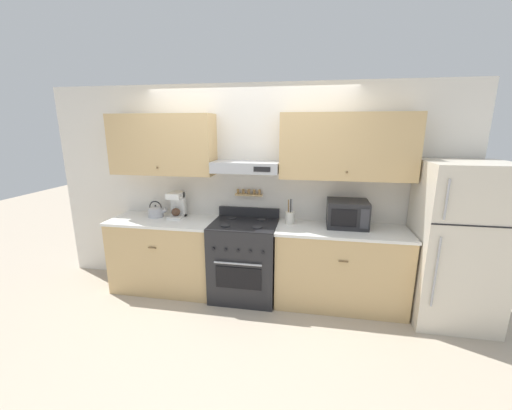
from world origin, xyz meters
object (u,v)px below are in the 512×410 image
at_px(stove_range, 244,260).
at_px(utensil_crock, 290,217).
at_px(tea_kettle, 156,211).
at_px(coffee_maker, 177,205).
at_px(refrigerator, 456,244).
at_px(microwave, 347,214).

relative_size(stove_range, utensil_crock, 3.55).
xyz_separation_m(tea_kettle, coffee_maker, (0.28, 0.03, 0.09)).
bearing_deg(utensil_crock, refrigerator, -5.51).
distance_m(tea_kettle, microwave, 2.36).
bearing_deg(stove_range, refrigerator, -1.30).
distance_m(tea_kettle, coffee_maker, 0.29).
relative_size(stove_range, tea_kettle, 4.20).
xyz_separation_m(stove_range, refrigerator, (2.29, -0.05, 0.38)).
distance_m(stove_range, microwave, 1.34).
relative_size(refrigerator, coffee_maker, 5.29).
xyz_separation_m(microwave, utensil_crock, (-0.65, -0.02, -0.07)).
height_order(refrigerator, microwave, refrigerator).
distance_m(stove_range, coffee_maker, 1.10).
bearing_deg(refrigerator, microwave, 170.37).
relative_size(refrigerator, utensil_crock, 5.75).
distance_m(stove_range, tea_kettle, 1.29).
relative_size(stove_range, refrigerator, 0.62).
bearing_deg(microwave, tea_kettle, -179.57).
bearing_deg(tea_kettle, utensil_crock, 0.00).
distance_m(stove_range, refrigerator, 2.32).
distance_m(stove_range, utensil_crock, 0.76).
height_order(refrigerator, tea_kettle, refrigerator).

